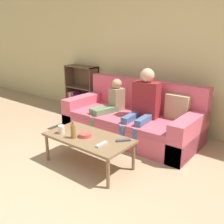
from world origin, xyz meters
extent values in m
plane|color=tan|center=(0.00, 0.00, 0.00)|extent=(22.00, 22.00, 0.00)
cube|color=beige|center=(0.00, 2.68, 1.30)|extent=(12.00, 0.06, 2.60)
cube|color=#DB5B70|center=(-0.10, 1.92, 0.14)|extent=(2.17, 0.99, 0.28)
cube|color=#C95467|center=(-0.10, 1.83, 0.33)|extent=(1.73, 0.81, 0.10)
cube|color=#DB5B70|center=(-0.10, 2.32, 0.63)|extent=(2.17, 0.18, 0.50)
cube|color=#DB5B70|center=(-1.07, 1.92, 0.27)|extent=(0.22, 0.99, 0.54)
cube|color=#DB5B70|center=(0.87, 1.92, 0.27)|extent=(0.22, 0.99, 0.54)
cube|color=tan|center=(0.56, 2.17, 0.56)|extent=(0.36, 0.12, 0.36)
cube|color=brown|center=(-2.13, 2.50, 0.48)|extent=(0.02, 0.28, 0.96)
cube|color=brown|center=(-1.40, 2.50, 0.48)|extent=(0.02, 0.28, 0.96)
cube|color=brown|center=(-1.76, 2.63, 0.48)|extent=(0.76, 0.02, 0.96)
cube|color=brown|center=(-1.76, 2.50, 0.01)|extent=(0.76, 0.28, 0.02)
cube|color=brown|center=(-1.76, 2.50, 0.50)|extent=(0.71, 0.28, 0.02)
cube|color=brown|center=(-1.76, 2.50, 0.94)|extent=(0.76, 0.28, 0.02)
cube|color=red|center=(-2.09, 2.49, 0.19)|extent=(0.06, 0.21, 0.34)
cube|color=beige|center=(-2.02, 2.49, 0.20)|extent=(0.06, 0.22, 0.34)
cube|color=#993D84|center=(-1.96, 2.49, 0.21)|extent=(0.06, 0.20, 0.37)
cube|color=#993D84|center=(-1.89, 2.50, 0.17)|extent=(0.06, 0.24, 0.30)
cube|color=#993D84|center=(-1.82, 2.49, 0.19)|extent=(0.06, 0.21, 0.32)
cube|color=gold|center=(-1.76, 2.49, 0.16)|extent=(0.05, 0.16, 0.27)
cube|color=#33519E|center=(-1.71, 2.49, 0.21)|extent=(0.04, 0.21, 0.36)
cube|color=#993D84|center=(-1.65, 2.49, 0.19)|extent=(0.06, 0.19, 0.34)
cube|color=#2D7A4C|center=(-1.58, 2.49, 0.16)|extent=(0.07, 0.17, 0.27)
cylinder|color=brown|center=(-0.50, 0.58, 0.18)|extent=(0.04, 0.04, 0.36)
cylinder|color=brown|center=(0.53, 0.58, 0.18)|extent=(0.04, 0.04, 0.36)
cylinder|color=brown|center=(-0.50, 1.07, 0.18)|extent=(0.04, 0.04, 0.36)
cylinder|color=brown|center=(0.53, 1.07, 0.18)|extent=(0.04, 0.04, 0.36)
cube|color=brown|center=(0.01, 0.82, 0.37)|extent=(1.11, 0.57, 0.03)
cylinder|color=#476693|center=(0.10, 1.43, 0.19)|extent=(0.10, 0.10, 0.38)
cylinder|color=#476693|center=(0.31, 1.45, 0.19)|extent=(0.10, 0.10, 0.38)
cube|color=#476693|center=(0.07, 1.68, 0.43)|extent=(0.14, 0.45, 0.09)
cube|color=#476693|center=(0.29, 1.70, 0.43)|extent=(0.14, 0.45, 0.09)
cube|color=maroon|center=(0.16, 1.96, 0.65)|extent=(0.41, 0.23, 0.54)
sphere|color=#D1A889|center=(0.16, 1.96, 1.02)|extent=(0.21, 0.21, 0.21)
cylinder|color=#66845B|center=(-0.59, 1.47, 0.19)|extent=(0.11, 0.11, 0.38)
cylinder|color=#66845B|center=(-0.48, 1.44, 0.19)|extent=(0.11, 0.11, 0.38)
cube|color=#66845B|center=(-0.53, 1.72, 0.43)|extent=(0.20, 0.46, 0.09)
cube|color=#66845B|center=(-0.42, 1.70, 0.43)|extent=(0.20, 0.46, 0.09)
cube|color=#9E8966|center=(-0.41, 1.96, 0.56)|extent=(0.24, 0.24, 0.37)
sphere|color=tan|center=(-0.41, 1.96, 0.82)|extent=(0.17, 0.17, 0.17)
cylinder|color=silver|center=(-0.33, 0.69, 0.44)|extent=(0.08, 0.08, 0.11)
cube|color=#47474C|center=(0.43, 0.98, 0.40)|extent=(0.15, 0.16, 0.02)
cube|color=#B7B7BC|center=(0.31, 0.73, 0.40)|extent=(0.05, 0.17, 0.02)
cylinder|color=#DB4C47|center=(-0.02, 0.80, 0.41)|extent=(0.16, 0.16, 0.05)
cylinder|color=olive|center=(-0.10, 0.68, 0.48)|extent=(0.06, 0.06, 0.17)
cylinder|color=olive|center=(-0.10, 0.68, 0.59)|extent=(0.03, 0.03, 0.04)
camera|label=1|loc=(2.01, -1.23, 1.61)|focal=40.00mm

